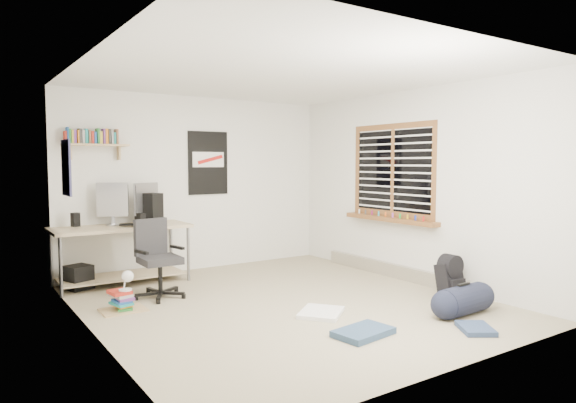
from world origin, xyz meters
TOP-DOWN VIEW (x-y plane):
  - floor at (0.00, 0.00)m, footprint 4.00×4.50m
  - ceiling at (0.00, 0.00)m, footprint 4.00×4.50m
  - back_wall at (0.00, 2.25)m, footprint 4.00×0.01m
  - left_wall at (-2.00, 0.00)m, footprint 0.01×4.50m
  - right_wall at (2.00, 0.00)m, footprint 0.01×4.50m
  - desk at (-1.22, 1.93)m, footprint 1.82×1.16m
  - monitor_left at (-1.30, 2.00)m, footprint 0.39×0.27m
  - monitor_right at (-0.87, 1.96)m, footprint 0.39×0.25m
  - pc_tower at (-0.85, 1.92)m, footprint 0.30×0.41m
  - keyboard at (-1.10, 1.77)m, footprint 0.37×0.24m
  - speaker_left at (-1.75, 2.00)m, footprint 0.11×0.11m
  - speaker_right at (-1.05, 1.63)m, footprint 0.10×0.10m
  - office_chair at (-1.05, 0.99)m, footprint 0.70×0.70m
  - wall_shelf at (-1.45, 2.14)m, footprint 0.80×0.22m
  - poster_back_wall at (0.15, 2.23)m, footprint 0.62×0.03m
  - poster_left_wall at (-1.99, 1.20)m, footprint 0.02×0.42m
  - window at (1.95, 0.30)m, footprint 0.10×1.50m
  - baseboard_heater at (1.96, 0.30)m, footprint 0.08×2.50m
  - backpack at (1.75, -0.85)m, footprint 0.29×0.23m
  - duffel_bag at (1.29, -1.39)m, footprint 0.31×0.31m
  - tshirt at (0.08, -0.58)m, footprint 0.62×0.61m
  - jeans_a at (0.01, -1.30)m, footprint 0.57×0.41m
  - jeans_b at (0.95, -1.79)m, footprint 0.43×0.46m
  - book_stack at (-1.56, 0.70)m, footprint 0.55×0.51m
  - desk_lamp at (-1.54, 0.68)m, footprint 0.15×0.23m
  - subwoofer at (-1.75, 1.94)m, footprint 0.36×0.36m

SIDE VIEW (x-z plane):
  - floor at x=0.00m, z-range -0.01..0.00m
  - tshirt at x=0.08m, z-range 0.00..0.04m
  - jeans_b at x=0.95m, z-range 0.00..0.05m
  - jeans_a at x=0.01m, z-range 0.00..0.06m
  - baseboard_heater at x=1.96m, z-range 0.00..0.18m
  - duffel_bag at x=1.29m, z-range -0.15..0.43m
  - subwoofer at x=-1.75m, z-range -0.01..0.29m
  - book_stack at x=-1.56m, z-range 0.00..0.30m
  - backpack at x=1.75m, z-range 0.01..0.39m
  - desk at x=-1.22m, z-range -0.02..0.75m
  - desk_lamp at x=-1.54m, z-range 0.27..0.49m
  - office_chair at x=-1.05m, z-range 0.03..0.95m
  - keyboard at x=-1.10m, z-range 0.77..0.79m
  - speaker_right at x=-1.05m, z-range 0.77..0.93m
  - speaker_left at x=-1.75m, z-range 0.77..0.94m
  - pc_tower at x=-0.85m, z-range 0.77..1.16m
  - monitor_right at x=-0.87m, z-range 0.77..1.19m
  - monitor_left at x=-1.30m, z-range 0.77..1.20m
  - back_wall at x=0.00m, z-range 0.00..2.50m
  - left_wall at x=-2.00m, z-range 0.00..2.50m
  - right_wall at x=2.00m, z-range 0.00..2.50m
  - window at x=1.95m, z-range 0.82..2.08m
  - poster_left_wall at x=-1.99m, z-range 1.20..1.80m
  - poster_back_wall at x=0.15m, z-range 1.09..2.01m
  - wall_shelf at x=-1.45m, z-range 1.66..1.90m
  - ceiling at x=0.00m, z-range 2.50..2.51m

